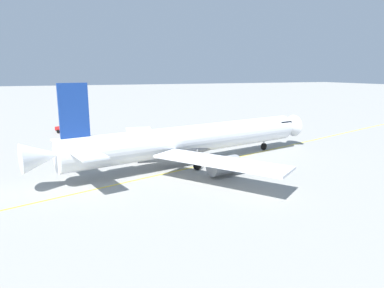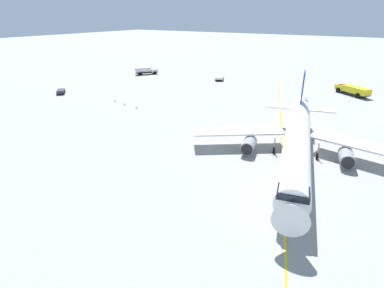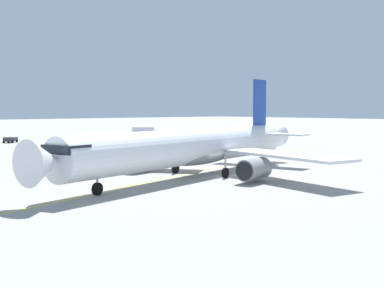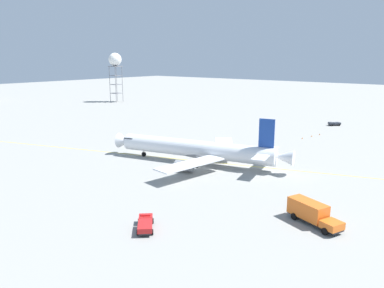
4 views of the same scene
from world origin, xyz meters
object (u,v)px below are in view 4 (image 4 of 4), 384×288
object	(u,v)px
baggage_truck_truck	(334,124)
catering_truck_truck	(311,212)
airliner_main	(198,150)
safety_cone_near	(302,138)
ops_pickup_truck	(145,224)
radar_tower	(115,61)
safety_cone_far	(320,134)
safety_cone_mid	(312,136)

from	to	relation	value
baggage_truck_truck	catering_truck_truck	bearing A→B (deg)	58.37
airliner_main	safety_cone_near	size ratio (longest dim) A/B	76.09
ops_pickup_truck	radar_tower	bearing A→B (deg)	7.35
airliner_main	catering_truck_truck	bearing A→B (deg)	141.73
ops_pickup_truck	safety_cone_far	xyz separation A→B (m)	(-4.98, 79.49, -0.53)
catering_truck_truck	safety_cone_near	xyz separation A→B (m)	(-23.97, 54.54, -1.40)
radar_tower	safety_cone_mid	world-z (taller)	radar_tower
safety_cone_near	safety_cone_mid	bearing A→B (deg)	78.06
safety_cone_mid	safety_cone_far	size ratio (longest dim) A/B	1.00
airliner_main	radar_tower	bearing A→B (deg)	-45.74
ops_pickup_truck	radar_tower	distance (m)	159.10
radar_tower	safety_cone_mid	bearing A→B (deg)	-11.73
airliner_main	safety_cone_near	distance (m)	40.55
catering_truck_truck	radar_tower	size ratio (longest dim) A/B	0.34
airliner_main	safety_cone_near	world-z (taller)	airliner_main
radar_tower	safety_cone_near	size ratio (longest dim) A/B	46.46
safety_cone_near	safety_cone_far	bearing A→B (deg)	78.06
airliner_main	catering_truck_truck	size ratio (longest dim) A/B	4.76
baggage_truck_truck	airliner_main	bearing A→B (deg)	35.57
catering_truck_truck	safety_cone_mid	size ratio (longest dim) A/B	15.99
safety_cone_mid	airliner_main	bearing A→B (deg)	-101.30
baggage_truck_truck	radar_tower	distance (m)	117.29
ops_pickup_truck	safety_cone_mid	size ratio (longest dim) A/B	9.39
airliner_main	safety_cone_far	world-z (taller)	airliner_main
airliner_main	catering_truck_truck	world-z (taller)	airliner_main
radar_tower	baggage_truck_truck	bearing A→B (deg)	-0.41
safety_cone_mid	ops_pickup_truck	bearing A→B (deg)	-85.55
catering_truck_truck	safety_cone_mid	distance (m)	63.54
airliner_main	safety_cone_mid	size ratio (longest dim) A/B	76.09
catering_truck_truck	baggage_truck_truck	bearing A→B (deg)	127.79
radar_tower	safety_cone_far	size ratio (longest dim) A/B	46.46
baggage_truck_truck	safety_cone_far	distance (m)	19.32
safety_cone_mid	safety_cone_far	xyz separation A→B (m)	(0.88, 4.16, 0.00)
baggage_truck_truck	safety_cone_near	bearing A→B (deg)	42.33
airliner_main	safety_cone_far	bearing A→B (deg)	-114.61
ops_pickup_truck	safety_cone_far	distance (m)	79.65
airliner_main	ops_pickup_truck	bearing A→B (deg)	102.17
ops_pickup_truck	catering_truck_truck	world-z (taller)	catering_truck_truck
ops_pickup_truck	safety_cone_far	world-z (taller)	ops_pickup_truck
ops_pickup_truck	safety_cone_far	bearing A→B (deg)	-39.95
ops_pickup_truck	airliner_main	bearing A→B (deg)	-18.11
airliner_main	baggage_truck_truck	xyz separation A→B (m)	(7.77, 67.73, -2.40)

